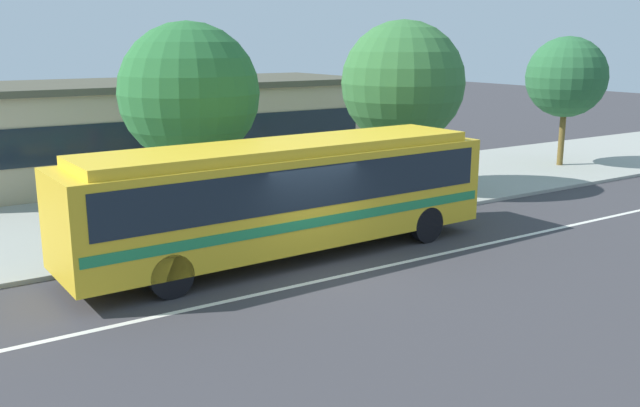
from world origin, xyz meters
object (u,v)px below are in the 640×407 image
pedestrian_standing_by_tree (166,198)px  street_tree_far_end (566,77)px  transit_bus (286,191)px  street_tree_near_stop (189,93)px  street_tree_mid_block (403,83)px  pedestrian_walking_along_curb (312,186)px  pedestrian_waiting_near_sign (243,202)px

pedestrian_standing_by_tree → street_tree_far_end: size_ratio=0.32×
street_tree_far_end → transit_bus: bearing=-164.7°
street_tree_near_stop → street_tree_mid_block: (7.93, -0.21, 0.05)m
pedestrian_walking_along_curb → pedestrian_standing_by_tree: (-4.42, 0.61, 0.05)m
transit_bus → pedestrian_walking_along_curb: (2.43, 2.56, -0.59)m
transit_bus → pedestrian_waiting_near_sign: transit_bus is taller
transit_bus → street_tree_near_stop: bearing=98.3°
transit_bus → street_tree_far_end: (16.51, 4.50, 2.19)m
street_tree_mid_block → street_tree_near_stop: bearing=178.5°
pedestrian_waiting_near_sign → street_tree_near_stop: street_tree_near_stop is taller
pedestrian_standing_by_tree → street_tree_near_stop: 3.32m
transit_bus → pedestrian_walking_along_curb: transit_bus is taller
pedestrian_walking_along_curb → pedestrian_standing_by_tree: size_ratio=0.96×
pedestrian_walking_along_curb → pedestrian_standing_by_tree: bearing=172.1°
street_tree_near_stop → street_tree_far_end: 17.16m
pedestrian_waiting_near_sign → street_tree_near_stop: size_ratio=0.28×
pedestrian_standing_by_tree → street_tree_far_end: bearing=4.1°
transit_bus → pedestrian_standing_by_tree: 3.79m
pedestrian_walking_along_curb → pedestrian_standing_by_tree: 4.46m
transit_bus → pedestrian_waiting_near_sign: 2.12m
street_tree_far_end → street_tree_mid_block: bearing=-178.4°
street_tree_near_stop → street_tree_mid_block: bearing=-1.5°
street_tree_near_stop → pedestrian_walking_along_curb: bearing=-31.5°
pedestrian_standing_by_tree → street_tree_mid_block: 9.74m
pedestrian_standing_by_tree → street_tree_near_stop: street_tree_near_stop is taller
pedestrian_standing_by_tree → street_tree_mid_block: street_tree_mid_block is taller
pedestrian_walking_along_curb → pedestrian_standing_by_tree: pedestrian_standing_by_tree is taller
pedestrian_walking_along_curb → street_tree_far_end: street_tree_far_end is taller
street_tree_mid_block → street_tree_far_end: street_tree_mid_block is taller
transit_bus → street_tree_near_stop: street_tree_near_stop is taller
pedestrian_standing_by_tree → street_tree_near_stop: (1.34, 1.28, 2.75)m
street_tree_far_end → pedestrian_waiting_near_sign: bearing=-171.5°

